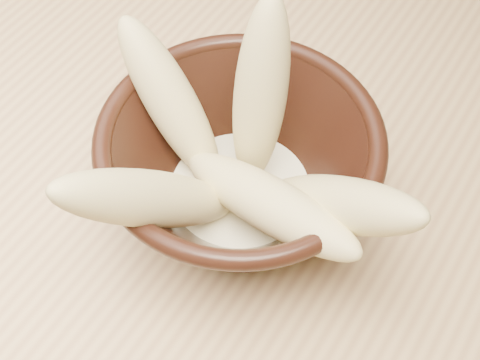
% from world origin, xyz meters
% --- Properties ---
extents(table, '(1.20, 0.80, 0.75)m').
position_xyz_m(table, '(0.00, 0.00, 0.67)').
color(table, '#DBB478').
rests_on(table, ground).
extents(bowl, '(0.21, 0.21, 0.11)m').
position_xyz_m(bowl, '(0.12, -0.15, 0.82)').
color(bowl, black).
rests_on(bowl, table).
extents(milk_puddle, '(0.12, 0.12, 0.02)m').
position_xyz_m(milk_puddle, '(0.12, -0.15, 0.79)').
color(milk_puddle, '#F3EAC3').
rests_on(milk_puddle, bowl).
extents(banana_upright, '(0.05, 0.08, 0.17)m').
position_xyz_m(banana_upright, '(0.11, -0.11, 0.87)').
color(banana_upright, '#DED283').
rests_on(banana_upright, bowl).
extents(banana_left, '(0.13, 0.07, 0.14)m').
position_xyz_m(banana_left, '(0.05, -0.14, 0.85)').
color(banana_left, '#DED283').
rests_on(banana_left, bowl).
extents(banana_right, '(0.16, 0.08, 0.14)m').
position_xyz_m(banana_right, '(0.20, -0.15, 0.85)').
color(banana_right, '#DED283').
rests_on(banana_right, bowl).
extents(banana_across, '(0.18, 0.08, 0.09)m').
position_xyz_m(banana_across, '(0.15, -0.17, 0.84)').
color(banana_across, '#DED283').
rests_on(banana_across, bowl).
extents(banana_front, '(0.09, 0.16, 0.16)m').
position_xyz_m(banana_front, '(0.10, -0.22, 0.86)').
color(banana_front, '#DED283').
rests_on(banana_front, bowl).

